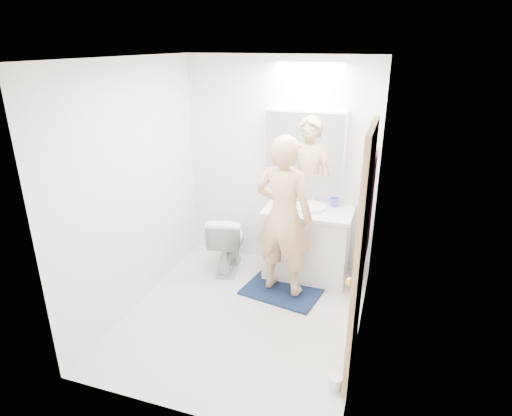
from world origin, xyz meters
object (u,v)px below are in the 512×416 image
at_px(medicine_cabinet, 305,142).
at_px(toothbrush_cup, 334,202).
at_px(person, 284,216).
at_px(soap_bottle_a, 290,192).
at_px(toilet_paper_roll, 335,382).
at_px(toilet, 228,241).
at_px(vanity_cabinet, 307,245).
at_px(soap_bottle_b, 295,194).

bearing_deg(medicine_cabinet, toothbrush_cup, -7.79).
xyz_separation_m(medicine_cabinet, person, (-0.05, -0.64, -0.62)).
height_order(medicine_cabinet, toothbrush_cup, medicine_cabinet).
xyz_separation_m(person, toothbrush_cup, (0.42, 0.59, -0.01)).
height_order(soap_bottle_a, toilet_paper_roll, soap_bottle_a).
xyz_separation_m(toilet, toothbrush_cup, (1.16, 0.28, 0.52)).
relative_size(medicine_cabinet, toothbrush_cup, 8.17).
relative_size(vanity_cabinet, person, 0.54).
distance_m(soap_bottle_b, toothbrush_cup, 0.45).
relative_size(soap_bottle_b, toilet_paper_roll, 1.60).
bearing_deg(toilet_paper_roll, medicine_cabinet, 110.99).
xyz_separation_m(person, soap_bottle_a, (-0.08, 0.58, 0.06)).
distance_m(toilet, toilet_paper_roll, 2.15).
distance_m(toothbrush_cup, toilet_paper_roll, 1.99).
relative_size(vanity_cabinet, medicine_cabinet, 1.02).
bearing_deg(medicine_cabinet, soap_bottle_a, -155.27).
xyz_separation_m(soap_bottle_a, toothbrush_cup, (0.50, 0.01, -0.07)).
height_order(toilet, person, person).
xyz_separation_m(toilet, toilet_paper_roll, (1.50, -1.51, -0.30)).
xyz_separation_m(toilet, soap_bottle_a, (0.67, 0.27, 0.59)).
bearing_deg(vanity_cabinet, toothbrush_cup, 32.90).
bearing_deg(medicine_cabinet, toilet, -157.81).
height_order(medicine_cabinet, soap_bottle_b, medicine_cabinet).
distance_m(vanity_cabinet, soap_bottle_a, 0.62).
bearing_deg(person, soap_bottle_a, -71.79).
xyz_separation_m(soap_bottle_b, toilet_paper_roll, (0.79, -1.80, -0.86)).
height_order(soap_bottle_b, toothbrush_cup, soap_bottle_b).
distance_m(person, soap_bottle_b, 0.61).
bearing_deg(toilet_paper_roll, toothbrush_cup, 100.73).
bearing_deg(toilet, toothbrush_cup, -178.23).
height_order(soap_bottle_a, soap_bottle_b, soap_bottle_a).
bearing_deg(person, medicine_cabinet, -84.06).
height_order(medicine_cabinet, toilet, medicine_cabinet).
bearing_deg(toothbrush_cup, medicine_cabinet, 172.21).
relative_size(toilet, toothbrush_cup, 6.41).
relative_size(soap_bottle_a, soap_bottle_b, 1.34).
bearing_deg(soap_bottle_a, soap_bottle_b, 32.11).
xyz_separation_m(medicine_cabinet, toilet_paper_roll, (0.70, -1.83, -1.45)).
height_order(vanity_cabinet, toilet_paper_roll, vanity_cabinet).
height_order(toilet, toilet_paper_roll, toilet).
bearing_deg(vanity_cabinet, toilet, -172.84).
xyz_separation_m(person, soap_bottle_b, (-0.03, 0.61, 0.03)).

